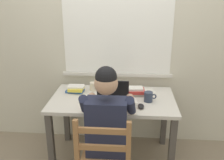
{
  "coord_description": "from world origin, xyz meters",
  "views": [
    {
      "loc": [
        0.18,
        -2.42,
        1.8
      ],
      "look_at": [
        -0.0,
        -0.05,
        0.94
      ],
      "focal_mm": 40.82,
      "sensor_mm": 36.0,
      "label": 1
    }
  ],
  "objects": [
    {
      "name": "back_wall",
      "position": [
        0.0,
        0.44,
        1.3
      ],
      "size": [
        6.0,
        0.08,
        2.6
      ],
      "color": "beige",
      "rests_on": "ground"
    },
    {
      "name": "ground_plane",
      "position": [
        0.0,
        0.0,
        0.0
      ],
      "size": [
        8.0,
        8.0,
        0.0
      ],
      "primitive_type": "plane",
      "color": "gray"
    },
    {
      "name": "coffee_mug_white",
      "position": [
        -0.23,
        0.2,
        0.77
      ],
      "size": [
        0.11,
        0.07,
        0.09
      ],
      "color": "beige",
      "rests_on": "desk"
    },
    {
      "name": "book_stack_side",
      "position": [
        0.23,
        0.11,
        0.76
      ],
      "size": [
        0.21,
        0.16,
        0.08
      ],
      "color": "gray",
      "rests_on": "desk"
    },
    {
      "name": "paper_pile_near_laptop",
      "position": [
        0.15,
        -0.08,
        0.73
      ],
      "size": [
        0.23,
        0.2,
        0.01
      ],
      "primitive_type": "cube",
      "rotation": [
        0.0,
        0.0,
        0.21
      ],
      "color": "white",
      "rests_on": "desk"
    },
    {
      "name": "computer_mouse",
      "position": [
        0.28,
        -0.2,
        0.74
      ],
      "size": [
        0.06,
        0.1,
        0.03
      ],
      "primitive_type": "ellipsoid",
      "color": "black",
      "rests_on": "desk"
    },
    {
      "name": "book_stack_main",
      "position": [
        -0.42,
        0.14,
        0.76
      ],
      "size": [
        0.2,
        0.15,
        0.07
      ],
      "color": "#2D5B9E",
      "rests_on": "desk"
    },
    {
      "name": "laptop",
      "position": [
        0.0,
        -0.12,
        0.78
      ],
      "size": [
        0.33,
        0.32,
        0.22
      ],
      "color": "black",
      "rests_on": "desk"
    },
    {
      "name": "seated_person",
      "position": [
        -0.01,
        -0.44,
        0.68
      ],
      "size": [
        0.5,
        0.6,
        1.23
      ],
      "color": "#232842",
      "rests_on": "ground"
    },
    {
      "name": "paper_pile_back_corner",
      "position": [
        0.36,
        0.21,
        0.73
      ],
      "size": [
        0.24,
        0.21,
        0.01
      ],
      "primitive_type": "cube",
      "rotation": [
        0.0,
        0.0,
        0.35
      ],
      "color": "silver",
      "rests_on": "desk"
    },
    {
      "name": "coffee_mug_dark",
      "position": [
        0.36,
        -0.05,
        0.78
      ],
      "size": [
        0.13,
        0.09,
        0.1
      ],
      "color": "#2D384C",
      "rests_on": "desk"
    },
    {
      "name": "desk",
      "position": [
        0.0,
        0.0,
        0.62
      ],
      "size": [
        1.28,
        0.73,
        0.72
      ],
      "color": "beige",
      "rests_on": "ground"
    }
  ]
}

